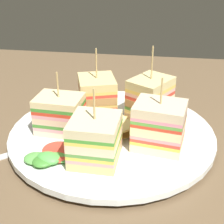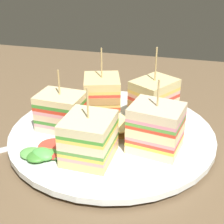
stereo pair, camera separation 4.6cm
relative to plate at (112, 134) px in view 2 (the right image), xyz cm
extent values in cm
cube|color=brown|center=(0.00, 0.00, -1.83)|extent=(100.31, 84.77, 1.80)
cylinder|color=white|center=(0.00, 0.00, -0.58)|extent=(18.18, 18.18, 0.69)
cylinder|color=silver|center=(0.00, 0.00, 0.18)|extent=(29.32, 29.32, 0.84)
cube|color=beige|center=(-7.28, -1.06, 1.07)|extent=(6.64, 5.32, 0.92)
cube|color=#B2844C|center=(-4.18, -1.26, 1.07)|extent=(0.56, 4.83, 0.92)
cube|color=pink|center=(-7.28, -1.06, 1.78)|extent=(6.64, 5.32, 0.51)
cube|color=#40842E|center=(-7.28, -1.06, 2.29)|extent=(6.64, 5.32, 0.51)
cube|color=beige|center=(-7.28, -1.06, 3.00)|extent=(6.64, 5.32, 0.92)
cube|color=#B2844C|center=(-4.18, -1.26, 3.00)|extent=(0.56, 4.83, 0.92)
cube|color=pink|center=(-7.28, -1.06, 3.72)|extent=(6.64, 5.32, 0.51)
cube|color=red|center=(-7.28, -1.06, 4.22)|extent=(6.64, 5.32, 0.51)
cube|color=#418C32|center=(-7.28, -1.06, 4.73)|extent=(6.64, 5.32, 0.51)
cube|color=beige|center=(-7.28, -1.06, 5.44)|extent=(6.64, 5.32, 0.92)
cylinder|color=tan|center=(-7.28, -1.06, 7.71)|extent=(0.24, 0.24, 3.60)
cube|color=#E0C07A|center=(-0.95, -7.29, 1.17)|extent=(5.91, 6.49, 1.13)
cube|color=#9E7242|center=(-0.87, -4.19, 1.17)|extent=(5.64, 0.40, 1.13)
cube|color=pink|center=(-0.95, -7.29, 1.96)|extent=(5.91, 6.49, 0.44)
cube|color=#FDC74A|center=(-0.95, -7.29, 2.40)|extent=(5.91, 6.49, 0.44)
cube|color=#54943E|center=(-0.95, -7.29, 2.85)|extent=(5.91, 6.49, 0.44)
cube|color=beige|center=(-0.95, -7.29, 3.63)|extent=(5.91, 6.49, 1.13)
cube|color=#B2844C|center=(-0.87, -4.19, 3.63)|extent=(5.64, 0.40, 1.13)
cube|color=#F7D455|center=(-0.95, -7.29, 4.42)|extent=(5.91, 6.49, 0.44)
cube|color=green|center=(-0.95, -7.29, 4.87)|extent=(5.91, 6.49, 0.44)
cube|color=beige|center=(-0.95, -7.29, 5.65)|extent=(5.91, 6.49, 1.13)
cylinder|color=tan|center=(-0.95, -7.29, 8.15)|extent=(0.24, 0.24, 3.86)
cube|color=beige|center=(6.64, -3.17, 1.20)|extent=(7.11, 6.24, 1.19)
cube|color=#9E7242|center=(3.57, -2.66, 1.20)|extent=(1.09, 5.14, 1.19)
cube|color=yellow|center=(6.64, -3.17, 2.02)|extent=(7.11, 6.24, 0.44)
cube|color=#D03F2F|center=(6.64, -3.17, 2.46)|extent=(7.11, 6.24, 0.44)
cube|color=pink|center=(6.64, -3.17, 2.90)|extent=(7.11, 6.24, 0.44)
cube|color=beige|center=(6.64, -3.17, 3.72)|extent=(7.11, 6.24, 1.19)
cube|color=#B2844C|center=(3.57, -2.66, 3.72)|extent=(1.09, 5.14, 1.19)
cube|color=red|center=(6.64, -3.17, 4.54)|extent=(7.11, 6.24, 0.44)
cube|color=#589E3D|center=(6.64, -3.17, 4.98)|extent=(7.11, 6.24, 0.44)
cube|color=pink|center=(6.64, -3.17, 5.42)|extent=(7.11, 6.24, 0.44)
cube|color=beige|center=(6.64, -3.17, 6.24)|extent=(7.11, 6.24, 1.19)
cylinder|color=tan|center=(6.64, -3.17, 8.56)|extent=(0.24, 0.24, 3.46)
cube|color=beige|center=(5.06, 5.34, 1.20)|extent=(7.47, 7.96, 1.19)
cube|color=#B2844C|center=(3.46, 2.68, 1.20)|extent=(4.24, 2.70, 1.19)
cube|color=#E2BE5D|center=(5.06, 5.34, 2.07)|extent=(7.47, 7.96, 0.54)
cube|color=#529C36|center=(5.06, 5.34, 2.60)|extent=(7.47, 7.96, 0.54)
cube|color=beige|center=(5.06, 5.34, 3.47)|extent=(7.47, 7.96, 1.19)
cube|color=#9E7242|center=(3.46, 2.68, 3.47)|extent=(4.24, 2.70, 1.19)
cube|color=red|center=(5.06, 5.34, 4.34)|extent=(7.47, 7.96, 0.54)
cube|color=#E7A494|center=(5.06, 5.34, 4.87)|extent=(7.47, 7.96, 0.54)
cube|color=#E6BD52|center=(5.06, 5.34, 5.41)|extent=(7.47, 7.96, 0.54)
cube|color=#D3C181|center=(5.06, 5.34, 6.27)|extent=(7.47, 7.96, 1.19)
cylinder|color=tan|center=(5.06, 5.34, 9.34)|extent=(0.24, 0.24, 4.93)
cube|color=beige|center=(-3.43, 6.51, 1.18)|extent=(7.24, 7.74, 1.16)
cube|color=#B2844C|center=(-2.47, 3.55, 1.18)|extent=(5.26, 1.92, 1.16)
cube|color=#D84A29|center=(-3.43, 6.51, 2.01)|extent=(7.24, 7.74, 0.49)
cube|color=#EBC261|center=(-3.43, 6.51, 2.50)|extent=(7.24, 7.74, 0.49)
cube|color=beige|center=(-3.43, 6.51, 3.32)|extent=(7.24, 7.74, 1.16)
cube|color=#B2844C|center=(-2.47, 3.55, 3.32)|extent=(5.26, 1.92, 1.16)
cube|color=#DF4033|center=(-3.43, 6.51, 4.15)|extent=(7.24, 7.74, 0.49)
cube|color=#F3C35C|center=(-3.43, 6.51, 4.64)|extent=(7.24, 7.74, 0.49)
cube|color=#E0C67E|center=(-3.43, 6.51, 5.47)|extent=(7.24, 7.74, 1.16)
cylinder|color=tan|center=(-3.43, 6.51, 8.41)|extent=(0.24, 0.24, 4.73)
cylinder|color=#EEC272|center=(1.30, -0.49, 0.92)|extent=(4.32, 4.35, 1.14)
cylinder|color=#DCB865|center=(0.24, -0.12, 1.50)|extent=(4.01, 4.01, 0.44)
cylinder|color=#E1B561|center=(1.53, -0.01, 2.06)|extent=(5.12, 5.12, 0.53)
cylinder|color=#E5D680|center=(0.95, -1.32, 2.28)|extent=(5.81, 5.81, 0.45)
cylinder|color=#F3D083|center=(-0.48, 0.19, 2.34)|extent=(5.23, 5.25, 0.87)
ellipsoid|color=#3F862F|center=(-6.89, -9.28, 1.16)|extent=(3.95, 4.16, 0.98)
ellipsoid|color=#53B04B|center=(-6.47, -9.05, 1.29)|extent=(3.48, 2.92, 1.34)
ellipsoid|color=#5EA94E|center=(-8.10, -9.02, 1.09)|extent=(3.23, 2.81, 0.91)
ellipsoid|color=#52A842|center=(-5.50, -8.40, 1.13)|extent=(4.46, 2.21, 1.06)
ellipsoid|color=#56A13E|center=(-5.38, -8.03, 1.08)|extent=(3.96, 3.65, 0.83)
cylinder|color=red|center=(-5.63, -7.46, 1.26)|extent=(4.21, 4.19, 0.75)
ellipsoid|color=silver|center=(-11.04, -4.22, -0.43)|extent=(4.46, 4.37, 1.00)
camera|label=1|loc=(6.29, -40.80, 24.31)|focal=52.79mm
camera|label=2|loc=(10.80, -39.84, 24.31)|focal=52.79mm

